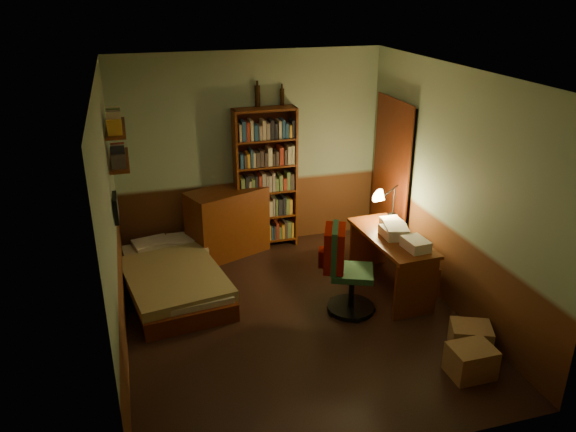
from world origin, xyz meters
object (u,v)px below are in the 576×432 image
object	(u,v)px
mini_stereo	(255,179)
cardboard_box_b	(470,337)
bed	(173,269)
desk	(390,263)
cardboard_box_a	(471,361)
bookshelf	(266,180)
office_chair	(353,269)
dresser	(227,222)
desk_lamp	(395,191)

from	to	relation	value
mini_stereo	cardboard_box_b	xyz separation A→B (m)	(1.48, -2.90, -0.83)
bed	desk	bearing A→B (deg)	-22.25
bed	cardboard_box_a	world-z (taller)	bed
bed	bookshelf	bearing A→B (deg)	26.27
desk	office_chair	world-z (taller)	office_chair
desk	cardboard_box_b	distance (m)	1.35
dresser	mini_stereo	bearing A→B (deg)	-5.04
desk	cardboard_box_a	xyz separation A→B (m)	(0.03, -1.65, -0.20)
bookshelf	dresser	bearing A→B (deg)	-171.70
desk_lamp	cardboard_box_a	xyz separation A→B (m)	(-0.23, -2.19, -0.87)
desk_lamp	bed	bearing A→B (deg)	-168.61
dresser	cardboard_box_a	xyz separation A→B (m)	(1.68, -3.12, -0.30)
mini_stereo	cardboard_box_a	size ratio (longest dim) A/B	0.63
cardboard_box_a	dresser	bearing A→B (deg)	118.27
mini_stereo	dresser	bearing A→B (deg)	-139.33
cardboard_box_a	cardboard_box_b	xyz separation A→B (m)	(0.22, 0.34, -0.01)
dresser	desk	world-z (taller)	dresser
desk_lamp	cardboard_box_a	distance (m)	2.37
dresser	desk_lamp	world-z (taller)	desk_lamp
mini_stereo	office_chair	distance (m)	2.06
dresser	desk_lamp	distance (m)	2.20
bed	desk_lamp	bearing A→B (deg)	-9.72
bookshelf	cardboard_box_b	world-z (taller)	bookshelf
mini_stereo	office_chair	size ratio (longest dim) A/B	0.24
dresser	mini_stereo	world-z (taller)	mini_stereo
bookshelf	desk	distance (m)	2.00
cardboard_box_a	mini_stereo	bearing A→B (deg)	111.22
desk	cardboard_box_a	bearing A→B (deg)	-91.82
bed	desk_lamp	xyz separation A→B (m)	(2.71, -0.13, 0.75)
bed	mini_stereo	xyz separation A→B (m)	(1.22, 0.92, 0.69)
desk	cardboard_box_b	xyz separation A→B (m)	(0.25, -1.31, -0.21)
dresser	bookshelf	world-z (taller)	bookshelf
office_chair	desk_lamp	bearing A→B (deg)	67.05
mini_stereo	bookshelf	distance (m)	0.14
desk_lamp	dresser	bearing A→B (deg)	168.28
bed	cardboard_box_a	bearing A→B (deg)	-50.03
bed	mini_stereo	distance (m)	1.68
desk	desk_lamp	xyz separation A→B (m)	(0.27, 0.54, 0.68)
cardboard_box_b	desk_lamp	bearing A→B (deg)	89.50
bed	office_chair	bearing A→B (deg)	-35.18
office_chair	cardboard_box_a	distance (m)	1.52
desk	cardboard_box_b	bearing A→B (deg)	-82.18
bed	mini_stereo	bearing A→B (deg)	30.19
bookshelf	cardboard_box_b	xyz separation A→B (m)	(1.35, -2.86, -0.82)
cardboard_box_a	cardboard_box_b	world-z (taller)	cardboard_box_a
desk_lamp	cardboard_box_b	bearing A→B (deg)	-76.25
bookshelf	office_chair	xyz separation A→B (m)	(0.49, -1.87, -0.44)
mini_stereo	cardboard_box_b	bearing A→B (deg)	-39.04
dresser	bookshelf	size ratio (longest dim) A/B	0.53
office_chair	cardboard_box_b	xyz separation A→B (m)	(0.86, -0.99, -0.38)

